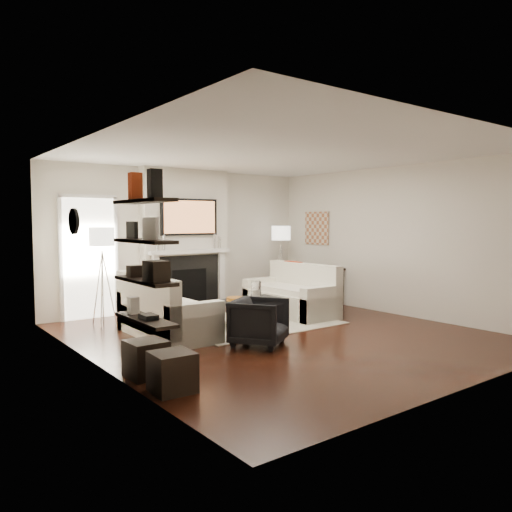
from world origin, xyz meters
TOP-DOWN VIEW (x-y plane):
  - room_envelope at (0.00, 0.00)m, footprint 6.00×6.00m
  - chimney_breast at (0.00, 2.88)m, footprint 1.80×0.25m
  - fireplace_surround at (0.00, 2.74)m, footprint 1.30×0.02m
  - firebox at (0.00, 2.73)m, footprint 0.75×0.02m
  - mantel_pilaster_l at (-0.72, 2.71)m, footprint 0.12×0.08m
  - mantel_pilaster_r at (0.72, 2.71)m, footprint 0.12×0.08m
  - mantel_shelf at (0.00, 2.69)m, footprint 1.70×0.18m
  - tv_body at (0.00, 2.71)m, footprint 1.20×0.06m
  - tv_screen at (0.00, 2.68)m, footprint 1.10×0.00m
  - candlestick_l_tall at (-0.55, 2.70)m, footprint 0.04×0.04m
  - candlestick_l_short at (-0.68, 2.70)m, footprint 0.04×0.04m
  - candlestick_r_tall at (0.55, 2.70)m, footprint 0.04×0.04m
  - candlestick_r_short at (0.68, 2.70)m, footprint 0.04×0.04m
  - hallway_panel at (-1.85, 2.98)m, footprint 0.90×0.02m
  - door_trim_l at (-2.33, 2.96)m, footprint 0.06×0.06m
  - door_trim_r at (-1.37, 2.96)m, footprint 0.06×0.06m
  - door_trim_top at (-1.85, 2.96)m, footprint 1.02×0.06m
  - rug at (0.16, 0.93)m, footprint 2.60×2.00m
  - loveseat_left_base at (-1.39, 0.94)m, footprint 0.85×1.80m
  - loveseat_left_back at (-1.72, 0.94)m, footprint 0.18×1.80m
  - loveseat_left_arm_n at (-1.39, 0.13)m, footprint 0.85×0.18m
  - loveseat_left_arm_s at (-1.39, 1.75)m, footprint 0.85×0.18m
  - loveseat_left_cushion at (-1.34, 0.94)m, footprint 0.63×1.44m
  - pillow_left_orange at (-1.72, 1.24)m, footprint 0.10×0.42m
  - pillow_left_charcoal at (-1.72, 0.64)m, footprint 0.10×0.40m
  - loveseat_right_base at (1.17, 1.12)m, footprint 0.85×1.80m
  - loveseat_right_back at (1.51, 1.12)m, footprint 0.18×1.80m
  - loveseat_right_arm_n at (1.17, 0.31)m, footprint 0.85×0.18m
  - loveseat_right_arm_s at (1.17, 1.93)m, footprint 0.85×0.18m
  - loveseat_right_cushion at (1.12, 1.12)m, footprint 0.63×1.44m
  - pillow_right_orange at (1.51, 1.42)m, footprint 0.10×0.42m
  - pillow_right_charcoal at (1.51, 0.82)m, footprint 0.10×0.40m
  - coffee_table at (0.07, 0.89)m, footprint 1.10×0.55m
  - coffee_leg_nw at (-0.43, 0.67)m, footprint 0.02×0.02m
  - coffee_leg_ne at (0.57, 0.67)m, footprint 0.02×0.02m
  - coffee_leg_sw at (-0.43, 1.11)m, footprint 0.02×0.02m
  - coffee_leg_se at (0.57, 1.11)m, footprint 0.02×0.02m
  - hurricane_glass at (0.22, 0.89)m, footprint 0.17×0.17m
  - hurricane_candle at (0.22, 0.89)m, footprint 0.09×0.09m
  - copper_bowl at (-0.18, 0.89)m, footprint 0.33×0.33m
  - armchair at (-0.64, -0.32)m, footprint 0.93×0.92m
  - lamp_left_post at (-1.85, 2.33)m, footprint 0.02×0.02m
  - lamp_left_shade at (-1.85, 2.33)m, footprint 0.40×0.40m
  - lamp_left_leg_a at (-1.74, 2.33)m, footprint 0.25×0.02m
  - lamp_left_leg_b at (-1.91, 2.43)m, footprint 0.14×0.22m
  - lamp_left_leg_c at (-1.91, 2.23)m, footprint 0.14×0.22m
  - lamp_right_post at (2.05, 2.43)m, footprint 0.02×0.02m
  - lamp_right_shade at (2.05, 2.43)m, footprint 0.40×0.40m
  - lamp_right_leg_a at (2.16, 2.43)m, footprint 0.25×0.02m
  - lamp_right_leg_b at (2.00, 2.53)m, footprint 0.14×0.22m
  - lamp_right_leg_c at (1.99, 2.34)m, footprint 0.14×0.22m
  - console_top at (2.57, 1.82)m, footprint 0.35×1.20m
  - console_leg_n at (2.57, 1.27)m, footprint 0.30×0.04m
  - console_leg_s at (2.57, 2.37)m, footprint 0.30×0.04m
  - wall_art at (2.73, 2.05)m, footprint 0.03×0.70m
  - shelf_bottom at (-2.62, -1.00)m, footprint 0.25×1.00m
  - shelf_lower at (-2.62, -1.00)m, footprint 0.25×1.00m
  - shelf_upper at (-2.62, -1.00)m, footprint 0.25×1.00m
  - shelf_top at (-2.62, -1.00)m, footprint 0.25×1.00m
  - decor_magfile_a at (-2.62, -1.26)m, footprint 0.12×0.10m
  - decor_magfile_b at (-2.62, -0.81)m, footprint 0.12×0.10m
  - decor_frame_a at (-2.62, -1.15)m, footprint 0.04×0.30m
  - decor_frame_b at (-2.62, -0.70)m, footprint 0.04×0.22m
  - decor_wine_rack at (-2.62, -1.26)m, footprint 0.18×0.25m
  - decor_box_small at (-2.62, -0.76)m, footprint 0.15×0.12m
  - decor_books at (-2.62, -1.07)m, footprint 0.14×0.20m
  - decor_box_tall at (-2.62, -0.70)m, footprint 0.10×0.10m
  - clock_rim at (-2.73, 0.90)m, footprint 0.04×0.34m
  - clock_face at (-2.71, 0.90)m, footprint 0.01×0.29m
  - ottoman_near at (-2.47, -0.67)m, footprint 0.41×0.41m
  - ottoman_far at (-2.47, -1.28)m, footprint 0.42×0.42m

SIDE VIEW (x-z plane):
  - rug at x=0.16m, z-range 0.00..0.01m
  - coffee_leg_nw at x=-0.43m, z-range 0.00..0.38m
  - coffee_leg_ne at x=0.57m, z-range 0.00..0.38m
  - coffee_leg_sw at x=-0.43m, z-range 0.00..0.38m
  - coffee_leg_se at x=0.57m, z-range 0.00..0.38m
  - ottoman_near at x=-2.47m, z-range 0.00..0.40m
  - ottoman_far at x=-2.47m, z-range 0.00..0.40m
  - loveseat_left_base at x=-1.39m, z-range 0.00..0.42m
  - loveseat_right_base at x=1.17m, z-range 0.00..0.42m
  - loveseat_left_arm_n at x=-1.39m, z-range 0.00..0.60m
  - loveseat_left_arm_s at x=-1.39m, z-range 0.00..0.60m
  - loveseat_right_arm_n at x=1.17m, z-range 0.00..0.60m
  - loveseat_right_arm_s at x=1.17m, z-range 0.00..0.60m
  - armchair at x=-0.64m, z-range 0.00..0.71m
  - console_leg_n at x=2.57m, z-range 0.00..0.71m
  - console_leg_s at x=2.57m, z-range 0.00..0.71m
  - coffee_table at x=0.07m, z-range 0.38..0.42m
  - copper_bowl at x=-0.18m, z-range 0.42..0.47m
  - firebox at x=0.00m, z-range 0.12..0.78m
  - loveseat_left_cushion at x=-1.34m, z-range 0.42..0.52m
  - loveseat_right_cushion at x=1.12m, z-range 0.42..0.52m
  - hurricane_candle at x=0.22m, z-range 0.43..0.56m
  - fireplace_surround at x=0.00m, z-range 0.00..1.04m
  - loveseat_left_back at x=-1.72m, z-range 0.13..0.93m
  - loveseat_right_back at x=1.51m, z-range 0.13..0.93m
  - mantel_pilaster_l at x=-0.72m, z-range 0.00..1.10m
  - mantel_pilaster_r at x=0.72m, z-range 0.00..1.10m
  - hurricane_glass at x=0.22m, z-range 0.41..0.71m
  - lamp_left_leg_a at x=-1.74m, z-range -0.02..1.22m
  - lamp_left_leg_b at x=-1.91m, z-range -0.02..1.22m
  - lamp_left_leg_c at x=-1.91m, z-range -0.02..1.22m
  - lamp_right_leg_a at x=2.16m, z-range -0.02..1.22m
  - lamp_right_leg_b at x=2.00m, z-range -0.02..1.22m
  - lamp_right_leg_c at x=1.99m, z-range -0.02..1.22m
  - lamp_left_post at x=-1.85m, z-range 0.00..1.20m
  - lamp_right_post at x=2.05m, z-range 0.00..1.20m
  - shelf_bottom at x=-2.62m, z-range 0.68..0.72m
  - pillow_left_charcoal at x=-1.72m, z-range 0.52..0.92m
  - pillow_right_charcoal at x=1.51m, z-range 0.52..0.92m
  - pillow_left_orange at x=-1.72m, z-range 0.52..0.94m
  - pillow_right_orange at x=1.51m, z-range 0.52..0.94m
  - console_top at x=2.57m, z-range 0.71..0.75m
  - decor_books at x=-2.62m, z-range 0.72..0.77m
  - decor_box_tall at x=-2.62m, z-range 0.72..0.90m
  - door_trim_l at x=-2.33m, z-range -0.03..2.13m
  - door_trim_r at x=-1.37m, z-range -0.03..2.13m
  - hallway_panel at x=-1.85m, z-range 0.00..2.10m
  - shelf_lower at x=-2.62m, z-range 1.08..1.12m
  - mantel_shelf at x=0.00m, z-range 1.09..1.16m
  - decor_box_small at x=-2.62m, z-range 1.12..1.24m
  - decor_wine_rack at x=-2.62m, z-range 1.12..1.32m
  - candlestick_l_short at x=-0.68m, z-range 1.15..1.40m
  - candlestick_r_short at x=0.68m, z-range 1.15..1.40m
  - candlestick_l_tall at x=-0.55m, z-range 1.16..1.45m
  - candlestick_r_tall at x=0.55m, z-range 1.16..1.45m
  - room_envelope at x=0.00m, z-range -1.65..4.35m
  - chimney_breast at x=0.00m, z-range 0.00..2.70m
  - lamp_left_shade at x=-1.85m, z-range 1.30..1.60m
  - lamp_right_shade at x=2.05m, z-range 1.30..1.60m
  - shelf_upper at x=-2.62m, z-range 1.48..1.52m
  - wall_art at x=2.73m, z-range 1.20..1.90m
  - decor_frame_b at x=-2.62m, z-range 1.52..1.70m
  - decor_frame_a at x=-2.62m, z-range 1.52..1.74m
  - clock_rim at x=-2.73m, z-range 1.53..1.87m
  - clock_face at x=-2.71m, z-range 1.55..1.84m
  - tv_screen at x=0.00m, z-range 1.47..2.09m
  - tv_body at x=0.00m, z-range 1.43..2.13m
  - shelf_top at x=-2.62m, z-range 1.88..1.92m
  - decor_magfile_a at x=-2.62m, z-range 1.92..2.20m
  - decor_magfile_b at x=-2.62m, z-range 1.92..2.20m
  - door_trim_top at x=-1.85m, z-range 2.10..2.16m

